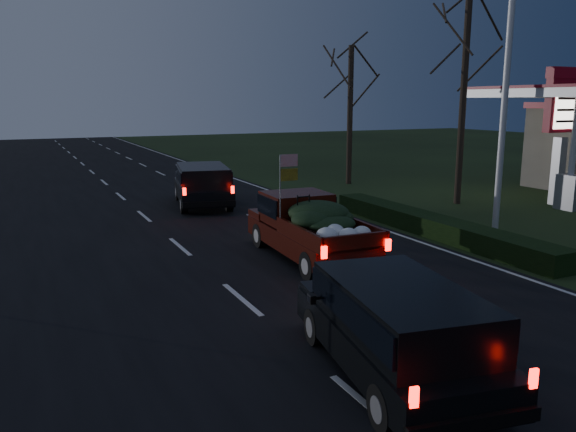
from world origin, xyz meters
name	(u,v)px	position (x,y,z in m)	size (l,w,h in m)	color
ground	(242,300)	(0.00, 0.00, 0.00)	(120.00, 120.00, 0.00)	black
road_asphalt	(242,299)	(0.00, 0.00, 0.01)	(14.00, 120.00, 0.02)	black
hedge_row	(433,225)	(7.80, 3.00, 0.30)	(1.00, 10.00, 0.60)	black
light_pole	(508,59)	(9.50, 2.00, 5.48)	(0.50, 0.90, 9.16)	silver
gas_price_pylon	(563,113)	(16.00, 4.99, 3.77)	(2.00, 0.41, 5.57)	gray
gas_canopy	(576,99)	(18.00, 6.00, 4.35)	(7.10, 6.10, 4.88)	silver
bare_tree_mid	(466,48)	(12.50, 7.00, 6.35)	(3.60, 3.60, 8.50)	black
bare_tree_far	(351,81)	(11.50, 14.00, 5.23)	(3.60, 3.60, 7.00)	black
pickup_truck	(309,224)	(2.89, 2.29, 0.96)	(2.12, 4.99, 2.57)	#3E0F08
lead_suv	(202,181)	(2.65, 11.09, 1.03)	(2.90, 5.05, 1.37)	black
rear_suv	(398,321)	(0.86, -4.34, 0.94)	(2.54, 4.59, 1.25)	black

